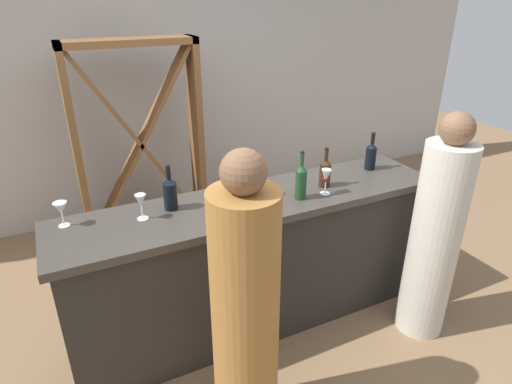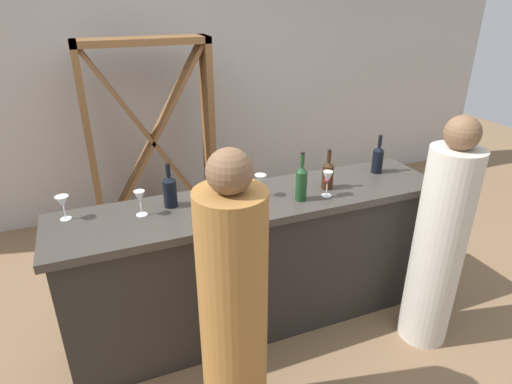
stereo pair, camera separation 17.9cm
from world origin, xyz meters
name	(u,v)px [view 1 (the left image)]	position (x,y,z in m)	size (l,w,h in m)	color
ground_plane	(256,321)	(0.00, 0.00, 0.00)	(12.00, 12.00, 0.00)	#846647
back_wall	(161,78)	(0.00, 2.20, 1.40)	(8.00, 0.10, 2.80)	#BCB7B2
bar_counter	(256,264)	(0.00, 0.00, 0.50)	(2.55, 0.58, 1.00)	#2A2723
wine_rack	(140,144)	(-0.38, 1.65, 0.92)	(1.16, 0.28, 1.84)	brown
wine_bottle_leftmost_near_black	(170,193)	(-0.52, 0.11, 1.10)	(0.08, 0.08, 0.29)	black
wine_bottle_second_left_olive_green	(301,181)	(0.26, -0.11, 1.12)	(0.07, 0.07, 0.32)	#193D1E
wine_bottle_center_amber_brown	(325,172)	(0.51, -0.02, 1.10)	(0.08, 0.08, 0.27)	#331E0F
wine_bottle_second_right_near_black	(371,155)	(0.98, 0.09, 1.10)	(0.08, 0.08, 0.28)	black
wine_glass_near_left	(326,177)	(0.44, -0.12, 1.11)	(0.07, 0.07, 0.17)	white
wine_glass_near_center	(260,180)	(0.04, 0.03, 1.11)	(0.07, 0.07, 0.15)	white
wine_glass_near_right	(141,202)	(-0.71, 0.05, 1.11)	(0.07, 0.07, 0.16)	white
wine_glass_far_left	(61,209)	(-1.13, 0.17, 1.10)	(0.08, 0.08, 0.15)	white
person_left_guest	(435,237)	(1.04, -0.55, 0.73)	(0.33, 0.33, 1.58)	beige
person_center_guest	(245,316)	(-0.40, -0.71, 0.75)	(0.44, 0.44, 1.62)	#9E6B33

